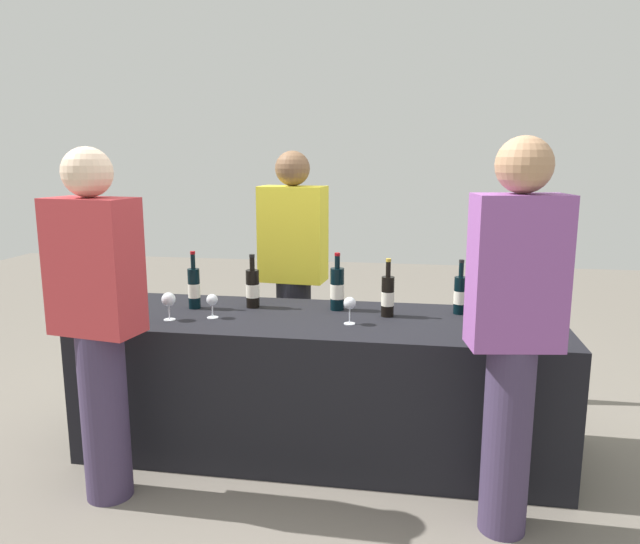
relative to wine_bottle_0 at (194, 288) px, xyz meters
The scene contains 14 objects.
ground_plane 1.15m from the wine_bottle_0, ahead, with size 12.00×12.00×0.00m, color slate.
tasting_table 0.90m from the wine_bottle_0, ahead, with size 2.57×0.80×0.76m, color black.
wine_bottle_0 is the anchor object (origin of this frame).
wine_bottle_1 0.33m from the wine_bottle_0, 13.23° to the left, with size 0.08×0.08×0.31m.
wine_bottle_2 0.82m from the wine_bottle_0, ahead, with size 0.08×0.08×0.33m.
wine_bottle_3 1.10m from the wine_bottle_0, ahead, with size 0.07×0.07×0.32m.
wine_bottle_4 1.50m from the wine_bottle_0, ahead, with size 0.07×0.07×0.30m.
wine_glass_0 0.27m from the wine_bottle_0, 98.75° to the right, with size 0.07×0.07×0.15m.
wine_glass_1 0.25m from the wine_bottle_0, 46.89° to the right, with size 0.06×0.06×0.13m.
wine_glass_2 0.93m from the wine_bottle_0, 11.35° to the right, with size 0.06×0.06×0.14m.
server_pouring 0.74m from the wine_bottle_0, 51.57° to the left, with size 0.43×0.26×1.65m.
guest_0 0.74m from the wine_bottle_0, 104.22° to the right, with size 0.43×0.28×1.66m.
guest_1 1.79m from the wine_bottle_0, 22.62° to the right, with size 0.40×0.26×1.70m.
menu_board 2.14m from the wine_bottle_0, 23.48° to the left, with size 0.59×0.03×0.80m, color white.
Camera 1 is at (0.51, -3.07, 1.61)m, focal length 33.40 mm.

